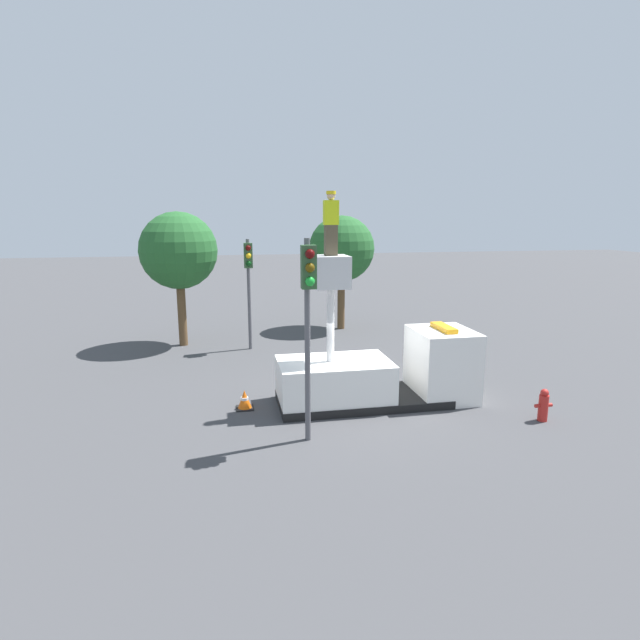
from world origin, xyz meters
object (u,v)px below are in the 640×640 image
(bucket_truck, at_px, (379,373))
(traffic_cone_rear, at_px, (245,400))
(worker, at_px, (331,223))
(traffic_light_across, at_px, (249,272))
(tree_left_bg, at_px, (178,251))
(traffic_light_pole, at_px, (308,301))
(tree_right_bg, at_px, (342,249))
(fire_hydrant, at_px, (543,405))

(bucket_truck, distance_m, traffic_cone_rear, 4.05)
(worker, height_order, traffic_light_across, worker)
(bucket_truck, distance_m, tree_left_bg, 10.71)
(traffic_light_pole, distance_m, tree_left_bg, 11.08)
(worker, xyz_separation_m, traffic_light_pole, (-1.03, -2.31, -1.75))
(traffic_cone_rear, height_order, tree_left_bg, tree_left_bg)
(worker, bearing_deg, tree_left_bg, 120.40)
(traffic_light_across, height_order, tree_right_bg, tree_right_bg)
(traffic_light_across, bearing_deg, worker, -73.99)
(traffic_cone_rear, relative_size, tree_left_bg, 0.10)
(worker, distance_m, tree_left_bg, 9.49)
(tree_left_bg, relative_size, tree_right_bg, 1.03)
(fire_hydrant, xyz_separation_m, tree_right_bg, (-2.75, 12.22, 3.48))
(bucket_truck, bearing_deg, traffic_light_across, 116.92)
(traffic_light_pole, relative_size, tree_right_bg, 0.90)
(traffic_cone_rear, bearing_deg, tree_right_bg, 62.00)
(tree_right_bg, bearing_deg, worker, -105.15)
(traffic_cone_rear, bearing_deg, traffic_light_pole, -59.99)
(tree_right_bg, bearing_deg, traffic_light_pole, -106.90)
(bucket_truck, relative_size, worker, 3.38)
(traffic_light_pole, xyz_separation_m, tree_left_bg, (-3.73, 10.42, 0.51))
(traffic_light_across, height_order, traffic_cone_rear, traffic_light_across)
(fire_hydrant, bearing_deg, traffic_cone_rear, 162.89)
(traffic_cone_rear, distance_m, tree_right_bg, 11.66)
(worker, xyz_separation_m, tree_right_bg, (2.70, 9.99, -1.37))
(worker, bearing_deg, fire_hydrant, -22.22)
(traffic_light_pole, distance_m, traffic_cone_rear, 4.39)
(bucket_truck, height_order, tree_left_bg, tree_left_bg)
(traffic_light_across, bearing_deg, traffic_cone_rear, -94.79)
(traffic_light_pole, bearing_deg, bucket_truck, 42.38)
(worker, relative_size, traffic_light_across, 0.38)
(bucket_truck, bearing_deg, traffic_cone_rear, 176.88)
(fire_hydrant, xyz_separation_m, traffic_cone_rear, (-7.95, 2.45, -0.18))
(fire_hydrant, bearing_deg, worker, 157.78)
(worker, bearing_deg, traffic_light_across, 106.01)
(traffic_light_pole, xyz_separation_m, fire_hydrant, (6.49, 0.08, -3.09))
(worker, distance_m, fire_hydrant, 7.63)
(tree_left_bg, bearing_deg, tree_right_bg, 14.12)
(bucket_truck, relative_size, traffic_cone_rear, 10.63)
(bucket_truck, xyz_separation_m, worker, (-1.50, 0.00, 4.38))
(fire_hydrant, bearing_deg, tree_right_bg, 102.69)
(tree_right_bg, bearing_deg, traffic_light_across, -145.31)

